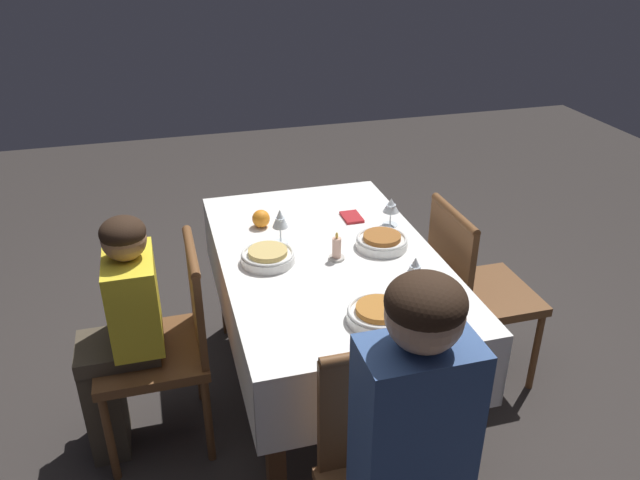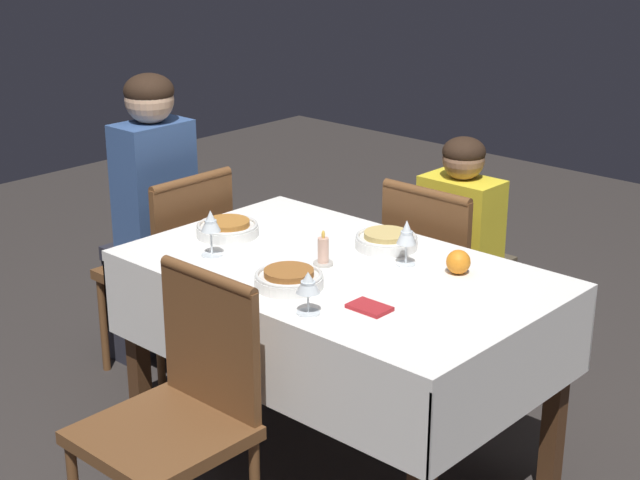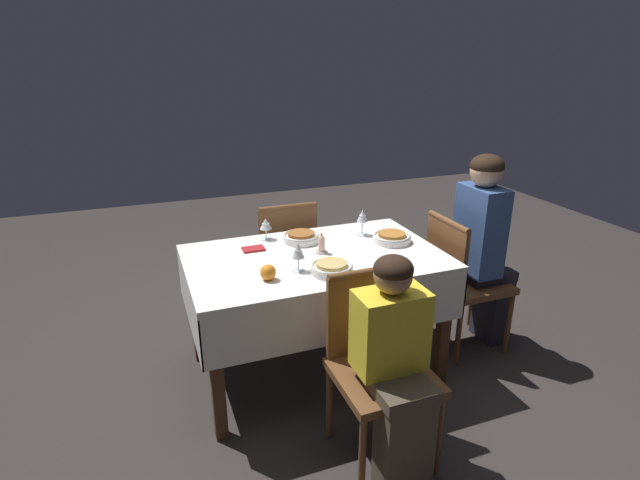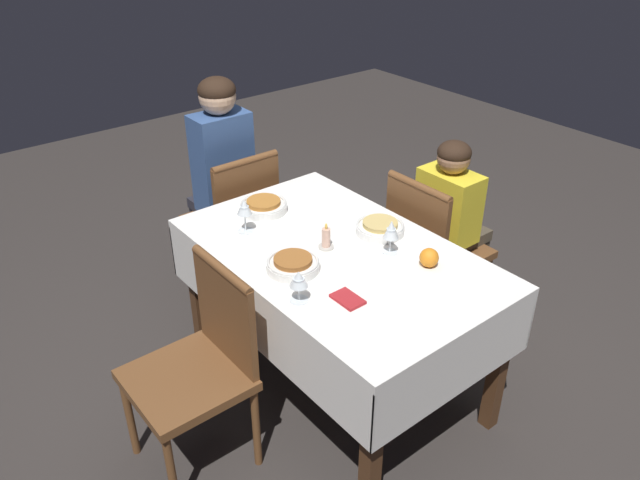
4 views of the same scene
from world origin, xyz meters
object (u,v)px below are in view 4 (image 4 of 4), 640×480
Objects in this scene: person_child_yellow at (454,223)px; napkin_red_folded at (348,299)px; person_adult_denim at (219,173)px; candle_centerpiece at (326,240)px; wine_glass_north at (299,280)px; bowl_south at (380,227)px; chair_south at (431,246)px; wine_glass_east at (244,208)px; bowl_east at (264,206)px; dining_table at (337,271)px; wine_glass_south at (391,231)px; bowl_north at (293,264)px; orange_fruit at (429,258)px; chair_north at (201,360)px; chair_east at (237,217)px.

napkin_red_folded is at bearing 108.71° from person_child_yellow.
candle_centerpiece is at bearing 85.04° from person_adult_denim.
bowl_south is at bearing -72.38° from wine_glass_north.
person_child_yellow is (-1.02, -0.76, -0.14)m from person_adult_denim.
chair_south is at bearing 120.31° from person_adult_denim.
person_adult_denim is 0.76m from wine_glass_east.
wine_glass_north is at bearing 155.85° from bowl_east.
wine_glass_south is at bearing -132.43° from dining_table.
person_child_yellow is 1.08m from bowl_north.
wine_glass_north is 0.20m from napkin_red_folded.
orange_fruit reaches higher than bowl_east.
person_adult_denim reaches higher than bowl_north.
dining_table is 6.47× the size of bowl_south.
wine_glass_east reaches higher than wine_glass_north.
candle_centerpiece is at bearing -178.16° from bowl_east.
chair_south is at bearing 91.56° from chair_north.
chair_east is 0.26m from person_adult_denim.
wine_glass_south reaches higher than candle_centerpiece.
chair_east is at bearing -20.08° from wine_glass_north.
bowl_south is (-0.93, -0.18, 0.28)m from chair_east.
bowl_east is at bearing 76.64° from chair_east.
candle_centerpiece is (-1.03, 0.09, 0.08)m from person_adult_denim.
person_child_yellow is 0.88m from candle_centerpiece.
person_child_yellow reaches higher than bowl_east.
chair_north is 0.69m from wine_glass_east.
chair_south is 6.75× the size of wine_glass_north.
person_child_yellow is at bearing -90.00° from chair_south.
chair_east is 5.49× the size of wine_glass_east.
napkin_red_folded is at bearing 111.95° from chair_south.
bowl_east reaches higher than napkin_red_folded.
orange_fruit is (-0.70, -0.42, -0.07)m from wine_glass_east.
person_child_yellow is at bearing -73.16° from wine_glass_south.
dining_table is 9.07× the size of wine_glass_south.
person_adult_denim is at bearing -10.05° from bowl_east.
chair_south and chair_north have the same top height.
chair_north is at bearing 69.05° from orange_fruit.
wine_glass_east is 0.82m from orange_fruit.
dining_table is 0.26m from bowl_north.
bowl_south is (-1.07, -0.18, 0.07)m from person_adult_denim.
chair_east is 0.98m from bowl_south.
wine_glass_east reaches higher than chair_north.
candle_centerpiece is at bearing 43.13° from wine_glass_south.
wine_glass_north is (-0.03, 0.50, -0.02)m from wine_glass_south.
person_adult_denim is 5.76× the size of bowl_north.
chair_east reaches higher than dining_table.
chair_north reaches higher than bowl_north.
chair_north reaches higher than napkin_red_folded.
dining_table is 11.65× the size of candle_centerpiece.
person_child_yellow reaches higher than wine_glass_north.
wine_glass_south is 0.50m from wine_glass_north.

